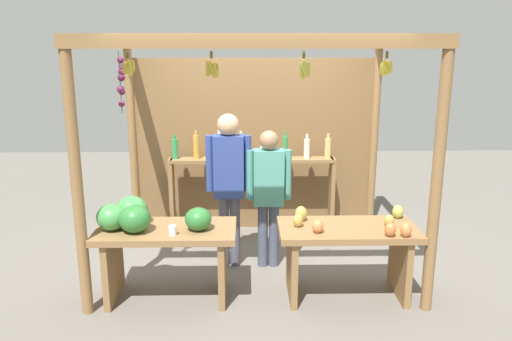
# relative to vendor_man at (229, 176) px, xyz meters

# --- Properties ---
(ground_plane) EXTENTS (12.00, 12.00, 0.00)m
(ground_plane) POSITION_rel_vendor_man_xyz_m (0.29, 0.09, -1.01)
(ground_plane) COLOR slate
(ground_plane) RESTS_ON ground
(market_stall) EXTENTS (3.22, 2.29, 2.45)m
(market_stall) POSITION_rel_vendor_man_xyz_m (0.28, 0.59, 0.43)
(market_stall) COLOR olive
(market_stall) RESTS_ON ground
(fruit_counter_left) EXTENTS (1.30, 0.64, 0.98)m
(fruit_counter_left) POSITION_rel_vendor_man_xyz_m (-0.67, -0.73, -0.36)
(fruit_counter_left) COLOR olive
(fruit_counter_left) RESTS_ON ground
(fruit_counter_right) EXTENTS (1.30, 0.65, 0.85)m
(fruit_counter_right) POSITION_rel_vendor_man_xyz_m (1.14, -0.73, -0.48)
(fruit_counter_right) COLOR olive
(fruit_counter_right) RESTS_ON ground
(bottle_shelf_unit) EXTENTS (2.06, 0.22, 1.35)m
(bottle_shelf_unit) POSITION_rel_vendor_man_xyz_m (0.25, 0.91, -0.19)
(bottle_shelf_unit) COLOR olive
(bottle_shelf_unit) RESTS_ON ground
(vendor_man) EXTENTS (0.48, 0.23, 1.68)m
(vendor_man) POSITION_rel_vendor_man_xyz_m (0.00, 0.00, 0.00)
(vendor_man) COLOR #535463
(vendor_man) RESTS_ON ground
(vendor_woman) EXTENTS (0.48, 0.20, 1.50)m
(vendor_woman) POSITION_rel_vendor_man_xyz_m (0.42, -0.03, -0.12)
(vendor_woman) COLOR #4C5469
(vendor_woman) RESTS_ON ground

